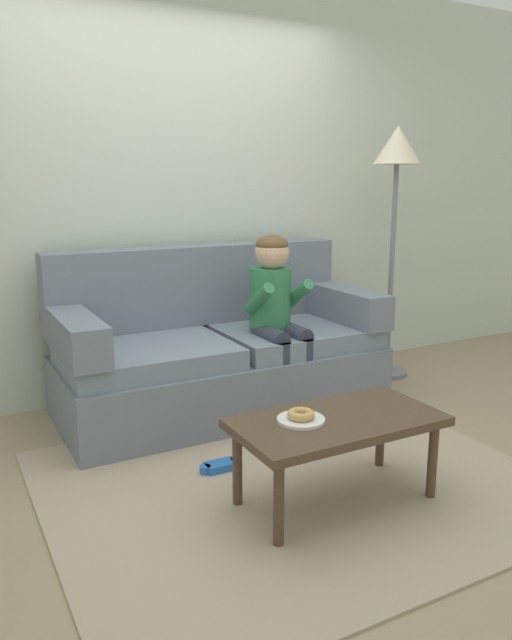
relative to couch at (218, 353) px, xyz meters
name	(u,v)px	position (x,y,z in m)	size (l,w,h in m)	color
ground	(268,463)	(-0.11, -0.86, -0.36)	(10.00, 10.00, 0.00)	#9E896B
wall_back	(166,184)	(-0.11, 0.54, 1.04)	(8.00, 0.10, 2.80)	beige
area_rug	(294,482)	(-0.11, -1.11, -0.35)	(2.29, 1.92, 0.01)	tan
couch	(218,353)	(0.00, 0.00, 0.00)	(1.99, 0.90, 1.01)	slate
coffee_table	(337,428)	(-0.04, -1.34, 0.00)	(0.93, 0.48, 0.41)	#4C3828
person_child	(276,306)	(0.30, -0.21, 0.31)	(0.34, 0.58, 1.10)	#337A4C
plate	(301,420)	(-0.20, -1.30, 0.06)	(0.21, 0.21, 0.01)	white
donut	(301,414)	(-0.20, -1.30, 0.08)	(0.12, 0.12, 0.04)	tan
toy_controller	(221,467)	(-0.37, -0.83, -0.33)	(0.23, 0.09, 0.05)	blue
floor_lamp	(396,172)	(1.40, 0.02, 1.12)	(0.33, 0.33, 1.80)	slate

